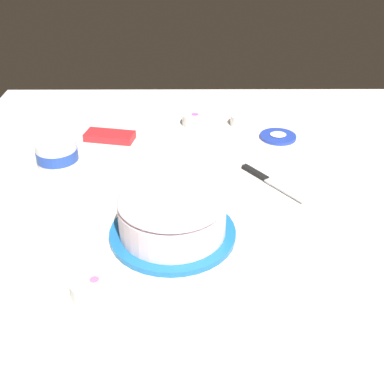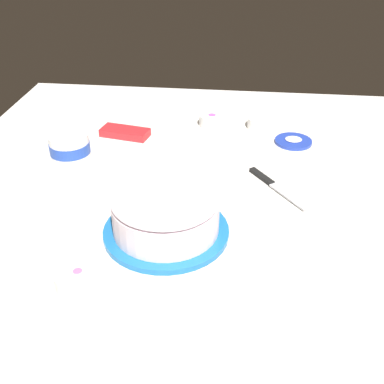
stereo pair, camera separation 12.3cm
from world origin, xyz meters
The scene contains 11 objects.
ground_plane centered at (0.00, 0.00, 0.00)m, with size 1.54×1.54×0.00m, color silver.
frosted_cake centered at (0.07, 0.21, 0.05)m, with size 0.30×0.30×0.12m.
frosting_tub centered at (0.42, -0.14, 0.04)m, with size 0.12×0.12×0.07m.
frosting_tub_lid centered at (-0.26, -0.31, 0.01)m, with size 0.12×0.12×0.02m.
spreading_knife centered at (-0.18, -0.04, 0.01)m, with size 0.16×0.20×0.01m.
sprinkle_bowl_yellow centered at (-0.15, -0.42, 0.02)m, with size 0.08×0.08×0.04m.
sprinkle_bowl_pink centered at (0.22, 0.40, 0.02)m, with size 0.10×0.10×0.04m.
sprinkle_bowl_orange centered at (0.06, -0.04, 0.02)m, with size 0.10×0.10×0.03m.
sprinkle_bowl_rainbow centered at (0.01, -0.42, 0.02)m, with size 0.09×0.09×0.04m.
candy_box_lower centered at (0.29, -0.31, 0.01)m, with size 0.16×0.07×0.02m, color red.
paper_napkin centered at (0.39, 0.20, 0.00)m, with size 0.15×0.15×0.01m, color white.
Camera 1 is at (0.03, 1.11, 0.69)m, focal length 45.11 mm.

